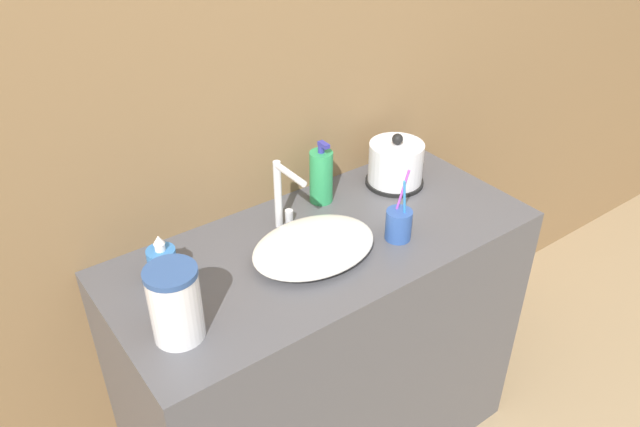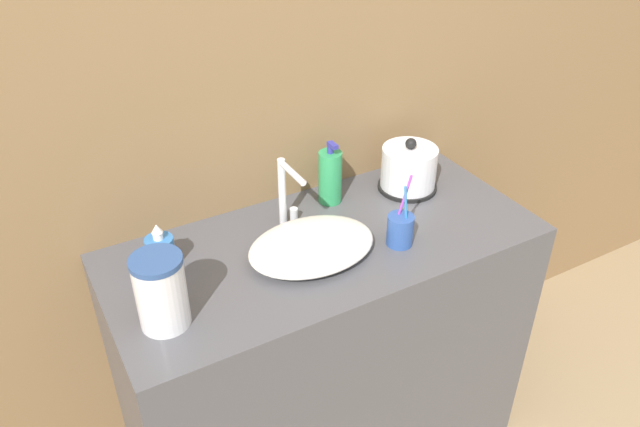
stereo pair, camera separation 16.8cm
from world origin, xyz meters
TOP-DOWN VIEW (x-y plane):
  - wall_back at (0.00, 0.57)m, footprint 6.00×0.04m
  - vanity_counter at (0.00, 0.27)m, footprint 1.23×0.55m
  - sink_basin at (-0.06, 0.24)m, footprint 0.36×0.26m
  - faucet at (-0.06, 0.40)m, footprint 0.06×0.14m
  - electric_kettle at (0.37, 0.40)m, footprint 0.19×0.19m
  - toothbrush_cup at (0.17, 0.17)m, footprint 0.07×0.07m
  - lotion_bottle at (0.12, 0.46)m, footprint 0.07×0.07m
  - shampoo_bottle at (-0.43, 0.39)m, footprint 0.07×0.07m
  - water_pitcher at (-0.49, 0.18)m, footprint 0.12×0.12m

SIDE VIEW (x-z plane):
  - vanity_counter at x=0.00m, z-range 0.00..0.90m
  - sink_basin at x=-0.06m, z-range 0.90..0.95m
  - toothbrush_cup at x=0.17m, z-range 0.84..1.05m
  - shampoo_bottle at x=-0.43m, z-range 0.88..1.01m
  - electric_kettle at x=0.37m, z-range 0.87..1.05m
  - lotion_bottle at x=0.12m, z-range 0.88..1.08m
  - water_pitcher at x=-0.49m, z-range 0.90..1.08m
  - faucet at x=-0.06m, z-range 0.91..1.12m
  - wall_back at x=0.00m, z-range 0.00..2.60m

